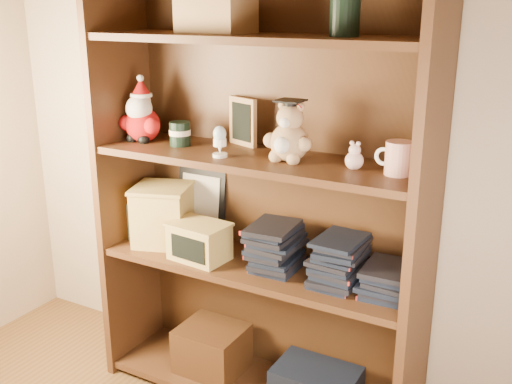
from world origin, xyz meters
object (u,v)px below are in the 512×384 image
Objects in this scene: bookcase at (262,199)px; grad_teddy_bear at (289,137)px; teacher_mug at (398,158)px; treats_box at (163,214)px.

bookcase is 0.29m from grad_teddy_bear.
teacher_mug is at bearing -5.89° from bookcase.
teacher_mug reaches higher than treats_box.
treats_box is at bearing 179.44° from grad_teddy_bear.
treats_box is (-0.41, -0.05, -0.11)m from bookcase.
teacher_mug is at bearing 0.06° from treats_box.
bookcase reaches higher than treats_box.
grad_teddy_bear is 0.36m from teacher_mug.
bookcase reaches higher than grad_teddy_bear.
grad_teddy_bear is at bearing -179.01° from teacher_mug.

